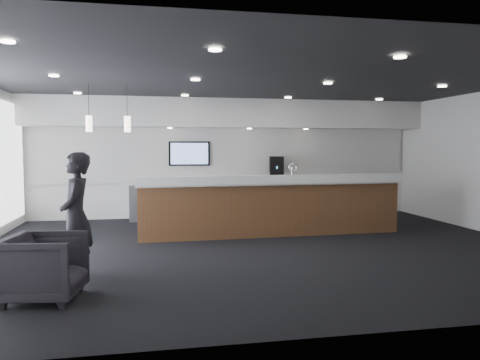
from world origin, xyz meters
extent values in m
plane|color=black|center=(0.00, 0.00, 0.00)|extent=(10.00, 10.00, 0.00)
cube|color=black|center=(0.00, 0.00, 3.00)|extent=(10.00, 8.00, 0.02)
cube|color=white|center=(0.00, 4.00, 1.50)|extent=(10.00, 0.02, 3.00)
cube|color=silver|center=(0.00, 3.55, 2.65)|extent=(10.00, 0.90, 0.70)
cube|color=silver|center=(0.00, 3.97, 1.60)|extent=(9.80, 0.06, 1.40)
cube|color=gray|center=(0.00, 3.64, 0.45)|extent=(5.00, 0.60, 0.90)
cube|color=white|center=(0.00, 3.64, 0.93)|extent=(5.06, 0.66, 0.05)
cylinder|color=silver|center=(-2.00, 3.32, 0.50)|extent=(0.60, 0.02, 0.02)
cylinder|color=silver|center=(-1.00, 3.32, 0.50)|extent=(0.60, 0.02, 0.02)
cylinder|color=silver|center=(0.00, 3.32, 0.50)|extent=(0.60, 0.02, 0.02)
cylinder|color=silver|center=(1.00, 3.32, 0.50)|extent=(0.60, 0.02, 0.02)
cylinder|color=silver|center=(2.00, 3.32, 0.50)|extent=(0.60, 0.02, 0.02)
cube|color=black|center=(-1.00, 3.91, 1.65)|extent=(1.05, 0.07, 0.62)
cube|color=#2C4FB1|center=(-1.00, 3.87, 1.65)|extent=(0.95, 0.01, 0.54)
cylinder|color=#FFEAC6|center=(-2.40, 0.80, 2.25)|extent=(0.12, 0.12, 0.30)
cylinder|color=#FFEAC6|center=(-3.10, 0.80, 2.25)|extent=(0.12, 0.12, 0.30)
cube|color=brown|center=(0.46, 1.26, 0.53)|extent=(5.43, 0.93, 1.05)
cube|color=white|center=(0.46, 1.26, 1.08)|extent=(5.52, 1.01, 0.06)
cube|color=white|center=(0.47, 0.84, 1.17)|extent=(5.49, 0.30, 0.18)
cylinder|color=silver|center=(0.96, 1.38, 1.25)|extent=(0.04, 0.04, 0.28)
torus|color=silver|center=(0.96, 1.32, 1.39)|extent=(0.19, 0.04, 0.19)
cube|color=black|center=(1.24, 3.66, 1.26)|extent=(0.43, 0.46, 0.63)
cube|color=silver|center=(1.24, 3.44, 0.96)|extent=(0.22, 0.12, 0.02)
cube|color=silver|center=(0.00, 3.52, 1.06)|extent=(0.16, 0.07, 0.22)
cube|color=silver|center=(1.00, 3.51, 1.06)|extent=(0.16, 0.07, 0.21)
imported|color=black|center=(-3.23, -2.34, 0.40)|extent=(0.98, 0.96, 0.79)
imported|color=black|center=(-2.99, -1.46, 0.87)|extent=(0.44, 0.65, 1.74)
imported|color=white|center=(1.81, 3.51, 1.00)|extent=(0.10, 0.10, 0.09)
imported|color=white|center=(1.67, 3.51, 1.00)|extent=(0.14, 0.14, 0.09)
imported|color=white|center=(1.53, 3.51, 1.00)|extent=(0.12, 0.12, 0.09)
imported|color=white|center=(1.39, 3.51, 1.00)|extent=(0.13, 0.13, 0.09)
imported|color=white|center=(1.25, 3.51, 1.00)|extent=(0.14, 0.14, 0.09)
imported|color=white|center=(1.11, 3.51, 1.00)|extent=(0.11, 0.11, 0.09)
imported|color=white|center=(0.97, 3.51, 1.00)|extent=(0.14, 0.14, 0.09)
camera|label=1|loc=(-1.97, -8.11, 1.81)|focal=35.00mm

